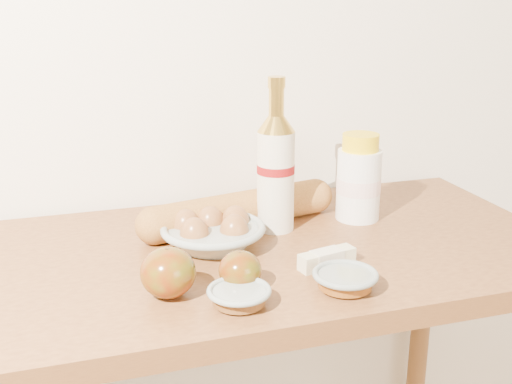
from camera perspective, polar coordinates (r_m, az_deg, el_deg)
The scene contains 11 objects.
back_wall at distance 1.44m, azimuth -4.43°, elevation 14.97°, with size 3.50×0.02×2.60m, color white.
table at distance 1.27m, azimuth -0.41°, elevation -10.12°, with size 1.20×0.60×0.90m.
bourbon_bottle at distance 1.27m, azimuth 1.77°, elevation 2.01°, with size 0.08×0.08×0.31m.
cream_bottle at distance 1.36m, azimuth 9.12°, elevation 1.06°, with size 0.10×0.10×0.18m.
egg_bowl at distance 1.21m, azimuth -3.87°, elevation -3.62°, with size 0.21×0.21×0.07m.
baguette at distance 1.31m, azimuth -1.44°, elevation -1.58°, with size 0.45×0.17×0.07m.
apple_redgreen_front at distance 1.03m, azimuth -7.83°, elevation -7.11°, with size 0.10×0.10×0.08m.
apple_redgreen_right at distance 1.05m, azimuth -1.43°, elevation -6.98°, with size 0.08×0.08×0.06m.
sugar_bowl at distance 1.00m, azimuth -1.51°, elevation -9.22°, with size 0.13×0.13×0.03m.
syrup_bowl at distance 1.06m, azimuth 7.93°, elevation -7.74°, with size 0.12×0.12×0.03m.
butter_stick at distance 1.14m, azimuth 6.32°, elevation -5.93°, with size 0.11×0.05×0.03m.
Camera 1 is at (-0.33, 0.11, 1.37)m, focal length 45.00 mm.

